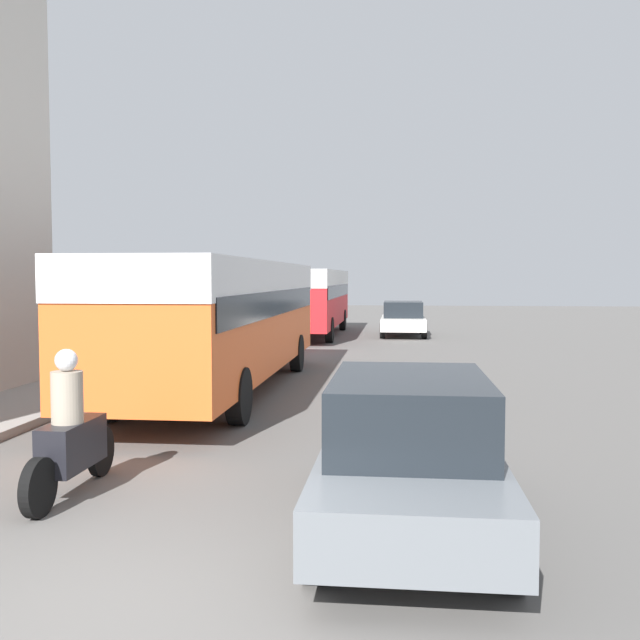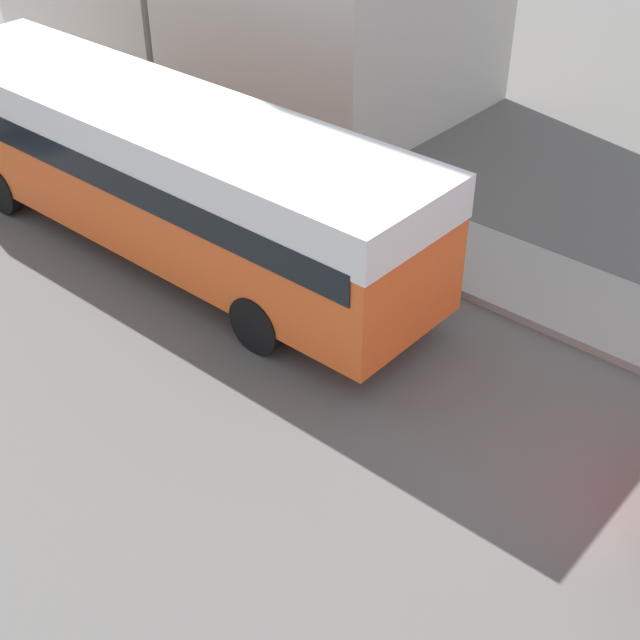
# 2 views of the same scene
# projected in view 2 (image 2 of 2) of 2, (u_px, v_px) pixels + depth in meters

# --- Properties ---
(sidewalk) EXTENTS (2.20, 120.00, 0.15)m
(sidewalk) POSITION_uv_depth(u_px,v_px,m) (6.00, 71.00, 24.52)
(sidewalk) COLOR gray
(sidewalk) RESTS_ON ground_plane
(bus_lead) EXTENTS (2.64, 11.49, 2.89)m
(bus_lead) POSITION_uv_depth(u_px,v_px,m) (158.00, 155.00, 15.87)
(bus_lead) COLOR #EA5B23
(bus_lead) RESTS_ON ground_plane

